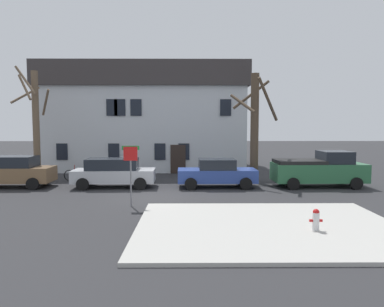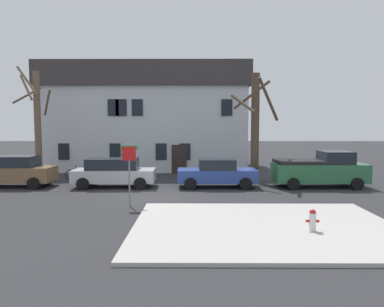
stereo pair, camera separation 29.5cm
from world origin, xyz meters
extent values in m
plane|color=#2D2D30|center=(0.00, 0.00, 0.00)|extent=(120.00, 120.00, 0.00)
cube|color=#B7B5AD|center=(4.50, -5.39, 0.06)|extent=(9.02, 6.71, 0.12)
cube|color=silver|center=(-1.75, 12.63, 3.20)|extent=(15.49, 8.19, 6.40)
cube|color=#383333|center=(-1.75, 12.63, 7.32)|extent=(15.99, 8.69, 1.83)
cube|color=#2D231E|center=(0.96, 8.48, 1.05)|extent=(1.10, 0.12, 2.10)
cube|color=black|center=(-7.50, 8.49, 1.60)|extent=(0.80, 0.08, 1.20)
cube|color=black|center=(-3.73, 8.49, 1.60)|extent=(0.80, 0.08, 1.20)
cube|color=black|center=(-0.36, 8.49, 1.60)|extent=(0.80, 0.08, 1.20)
cube|color=black|center=(1.39, 8.49, 1.60)|extent=(0.80, 0.08, 1.20)
cube|color=black|center=(-3.80, 8.49, 4.80)|extent=(0.80, 0.08, 1.20)
cube|color=black|center=(-3.24, 8.49, 4.80)|extent=(0.80, 0.08, 1.20)
cube|color=black|center=(-2.07, 8.49, 4.80)|extent=(0.80, 0.08, 1.20)
cube|color=black|center=(4.42, 8.49, 4.80)|extent=(0.80, 0.08, 1.20)
cylinder|color=brown|center=(-8.19, 5.87, 3.51)|extent=(0.43, 0.43, 7.02)
cylinder|color=brown|center=(-8.60, 5.35, 5.93)|extent=(1.23, 1.02, 1.70)
cylinder|color=brown|center=(-8.45, 5.17, 6.33)|extent=(1.57, 0.71, 1.89)
cylinder|color=brown|center=(-9.06, 6.41, 5.53)|extent=(1.24, 1.88, 1.26)
cylinder|color=brown|center=(-7.68, 6.28, 5.03)|extent=(0.99, 1.21, 1.69)
cylinder|color=#4C3D2D|center=(5.81, 4.53, 3.34)|extent=(0.50, 0.50, 6.69)
cylinder|color=#4C3D2D|center=(4.97, 3.96, 4.82)|extent=(1.34, 1.85, 1.25)
cylinder|color=#4C3D2D|center=(6.46, 3.84, 5.05)|extent=(1.59, 1.53, 2.52)
cylinder|color=#4C3D2D|center=(5.77, 5.67, 5.48)|extent=(2.38, 0.26, 1.88)
cube|color=brown|center=(-8.34, 2.75, 0.74)|extent=(4.60, 1.85, 0.84)
cube|color=#1E232B|center=(-8.43, 2.75, 1.47)|extent=(2.86, 1.61, 0.62)
cylinder|color=black|center=(-6.80, 3.67, 0.34)|extent=(0.68, 0.23, 0.68)
cylinder|color=black|center=(-6.77, 1.89, 0.34)|extent=(0.68, 0.23, 0.68)
cube|color=#B7BABF|center=(-2.49, 2.69, 0.67)|extent=(4.64, 1.91, 0.71)
cube|color=#1E232B|center=(-2.58, 2.69, 1.34)|extent=(2.89, 1.64, 0.62)
cylinder|color=black|center=(-0.96, 3.62, 0.34)|extent=(0.69, 0.24, 0.68)
cylinder|color=black|center=(-0.90, 1.87, 0.34)|extent=(0.69, 0.24, 0.68)
cylinder|color=black|center=(-4.08, 3.52, 0.34)|extent=(0.69, 0.24, 0.68)
cylinder|color=black|center=(-4.02, 1.76, 0.34)|extent=(0.69, 0.24, 0.68)
cube|color=#2D4799|center=(3.36, 2.69, 0.68)|extent=(4.46, 1.80, 0.72)
cube|color=#1E232B|center=(3.36, 2.69, 1.33)|extent=(2.07, 1.56, 0.58)
cylinder|color=black|center=(4.85, 3.58, 0.34)|extent=(0.68, 0.23, 0.68)
cylinder|color=black|center=(4.88, 1.85, 0.34)|extent=(0.68, 0.23, 0.68)
cylinder|color=black|center=(1.84, 3.53, 0.34)|extent=(0.68, 0.23, 0.68)
cylinder|color=black|center=(1.87, 1.80, 0.34)|extent=(0.68, 0.23, 0.68)
cube|color=#2D6B42|center=(9.21, 2.84, 0.84)|extent=(5.18, 2.05, 1.03)
cube|color=#1E232B|center=(10.13, 2.85, 1.70)|extent=(1.68, 1.76, 0.70)
cube|color=black|center=(8.08, 2.82, 1.45)|extent=(2.71, 1.93, 0.20)
cylinder|color=black|center=(10.94, 3.85, 0.34)|extent=(0.68, 0.23, 0.68)
cylinder|color=black|center=(10.97, 1.89, 0.34)|extent=(0.68, 0.23, 0.68)
cylinder|color=black|center=(7.44, 3.79, 0.34)|extent=(0.68, 0.23, 0.68)
cylinder|color=black|center=(7.47, 1.83, 0.34)|extent=(0.68, 0.23, 0.68)
cylinder|color=silver|center=(5.91, -6.03, 0.41)|extent=(0.22, 0.22, 0.59)
sphere|color=red|center=(5.91, -6.03, 0.73)|extent=(0.21, 0.21, 0.21)
cylinder|color=red|center=(5.75, -6.03, 0.44)|extent=(0.10, 0.09, 0.09)
cylinder|color=red|center=(6.07, -6.03, 0.44)|extent=(0.10, 0.09, 0.09)
cylinder|color=slate|center=(-0.76, -2.05, 1.31)|extent=(0.07, 0.07, 2.61)
cube|color=red|center=(-0.76, -2.07, 2.31)|extent=(0.60, 0.03, 0.60)
cube|color=#1E8C38|center=(-0.76, -2.03, 2.56)|extent=(0.76, 0.02, 0.18)
torus|color=black|center=(-4.77, 4.95, 0.36)|extent=(0.71, 0.08, 0.71)
torus|color=black|center=(-5.81, 4.99, 0.36)|extent=(0.71, 0.08, 0.71)
cylinder|color=maroon|center=(-5.29, 4.97, 0.58)|extent=(1.00, 0.08, 0.19)
cylinder|color=maroon|center=(-5.49, 4.97, 0.81)|extent=(0.09, 0.04, 0.45)
camera|label=1|loc=(1.78, -17.34, 3.56)|focal=33.21mm
camera|label=2|loc=(2.08, -17.34, 3.56)|focal=33.21mm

